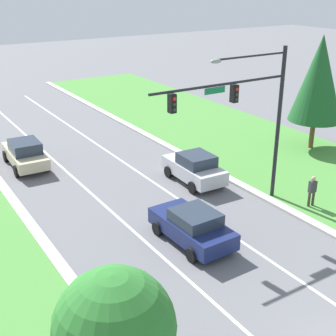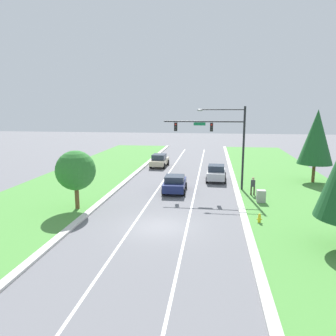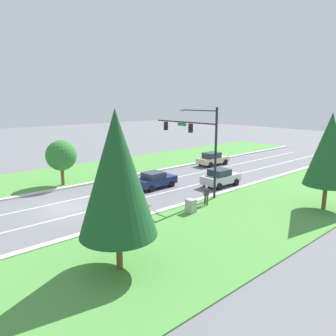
{
  "view_description": "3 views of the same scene",
  "coord_description": "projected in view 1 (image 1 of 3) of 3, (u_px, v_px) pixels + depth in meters",
  "views": [
    {
      "loc": [
        -10.49,
        -5.33,
        10.79
      ],
      "look_at": [
        1.7,
        13.95,
        1.48
      ],
      "focal_mm": 50.0,
      "sensor_mm": 36.0,
      "label": 1
    },
    {
      "loc": [
        3.34,
        -20.13,
        7.72
      ],
      "look_at": [
        -1.46,
        14.71,
        1.2
      ],
      "focal_mm": 35.0,
      "sensor_mm": 36.0,
      "label": 2
    },
    {
      "loc": [
        23.75,
        -10.56,
        8.49
      ],
      "look_at": [
        -1.71,
        12.36,
        1.26
      ],
      "focal_mm": 35.0,
      "sensor_mm": 36.0,
      "label": 3
    }
  ],
  "objects": [
    {
      "name": "pedestrian",
      "position": [
        312.0,
        190.0,
        23.36
      ],
      "size": [
        0.4,
        0.26,
        1.69
      ],
      "rotation": [
        0.0,
        0.0,
        3.02
      ],
      "color": "#42382D",
      "rests_on": "ground_plane"
    },
    {
      "name": "silver_sedan",
      "position": [
        194.0,
        168.0,
        26.28
      ],
      "size": [
        2.15,
        4.19,
        1.73
      ],
      "rotation": [
        0.0,
        0.0,
        -0.03
      ],
      "color": "silver",
      "rests_on": "ground_plane"
    },
    {
      "name": "traffic_signal_mast",
      "position": [
        247.0,
        106.0,
        21.81
      ],
      "size": [
        7.55,
        0.41,
        7.84
      ],
      "color": "black",
      "rests_on": "ground_plane"
    },
    {
      "name": "oak_near_left_tree",
      "position": [
        114.0,
        328.0,
        11.12
      ],
      "size": [
        3.0,
        3.0,
        4.57
      ],
      "color": "brown",
      "rests_on": "ground_plane"
    },
    {
      "name": "conifer_near_right_tree",
      "position": [
        319.0,
        79.0,
        30.06
      ],
      "size": [
        3.47,
        3.47,
        7.55
      ],
      "color": "brown",
      "rests_on": "ground_plane"
    },
    {
      "name": "champagne_sedan",
      "position": [
        25.0,
        153.0,
        28.49
      ],
      "size": [
        2.14,
        4.65,
        1.7
      ],
      "rotation": [
        0.0,
        0.0,
        -0.04
      ],
      "color": "beige",
      "rests_on": "ground_plane"
    },
    {
      "name": "navy_sedan",
      "position": [
        192.0,
        226.0,
        20.29
      ],
      "size": [
        2.17,
        4.25,
        1.58
      ],
      "rotation": [
        0.0,
        0.0,
        0.02
      ],
      "color": "navy",
      "rests_on": "ground_plane"
    }
  ]
}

